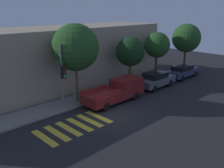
# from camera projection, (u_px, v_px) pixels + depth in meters

# --- Properties ---
(ground_plane) EXTENTS (60.00, 60.00, 0.00)m
(ground_plane) POSITION_uv_depth(u_px,v_px,m) (115.00, 117.00, 17.79)
(ground_plane) COLOR black
(sidewalk) EXTENTS (26.00, 2.37, 0.14)m
(sidewalk) POSITION_uv_depth(u_px,v_px,m) (78.00, 100.00, 20.75)
(sidewalk) COLOR slate
(sidewalk) RESTS_ON ground
(building_row) EXTENTS (26.00, 6.00, 5.71)m
(building_row) POSITION_uv_depth(u_px,v_px,m) (46.00, 60.00, 23.06)
(building_row) COLOR gray
(building_row) RESTS_ON ground
(crosswalk) EXTENTS (4.78, 2.60, 0.00)m
(crosswalk) POSITION_uv_depth(u_px,v_px,m) (74.00, 126.00, 16.30)
(crosswalk) COLOR gold
(crosswalk) RESTS_ON ground
(traffic_light_pole) EXTENTS (2.62, 0.56, 5.03)m
(traffic_light_pole) POSITION_uv_depth(u_px,v_px,m) (68.00, 66.00, 18.10)
(traffic_light_pole) COLOR slate
(traffic_light_pole) RESTS_ON ground
(pickup_truck) EXTENTS (5.53, 1.95, 1.76)m
(pickup_truck) POSITION_uv_depth(u_px,v_px,m) (117.00, 91.00, 20.53)
(pickup_truck) COLOR maroon
(pickup_truck) RESTS_ON ground
(sedan_near_corner) EXTENTS (4.24, 1.86, 1.51)m
(sedan_near_corner) POSITION_uv_depth(u_px,v_px,m) (156.00, 79.00, 24.17)
(sedan_near_corner) COLOR #4C5156
(sedan_near_corner) RESTS_ON ground
(sedan_middle) EXTENTS (4.63, 1.76, 1.38)m
(sedan_middle) POSITION_uv_depth(u_px,v_px,m) (183.00, 71.00, 27.58)
(sedan_middle) COLOR #2D3351
(sedan_middle) RESTS_ON ground
(tree_near_corner) EXTENTS (3.63, 3.63, 6.36)m
(tree_near_corner) POSITION_uv_depth(u_px,v_px,m) (75.00, 47.00, 19.03)
(tree_near_corner) COLOR brown
(tree_near_corner) RESTS_ON ground
(tree_midblock) EXTENTS (2.77, 2.77, 4.84)m
(tree_midblock) POSITION_uv_depth(u_px,v_px,m) (130.00, 52.00, 23.64)
(tree_midblock) COLOR brown
(tree_midblock) RESTS_ON ground
(tree_far_end) EXTENTS (2.74, 2.74, 5.04)m
(tree_far_end) POSITION_uv_depth(u_px,v_px,m) (157.00, 45.00, 26.46)
(tree_far_end) COLOR #4C3823
(tree_far_end) RESTS_ON ground
(tree_behind_truck) EXTENTS (3.47, 3.47, 5.64)m
(tree_behind_truck) POSITION_uv_depth(u_px,v_px,m) (186.00, 38.00, 30.47)
(tree_behind_truck) COLOR #42301E
(tree_behind_truck) RESTS_ON ground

